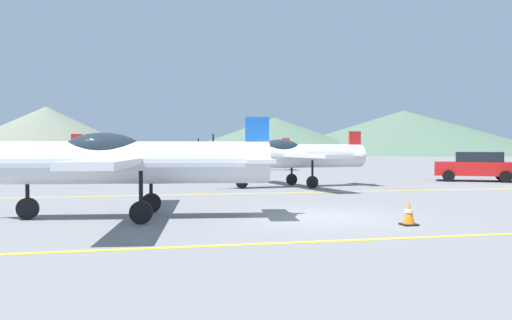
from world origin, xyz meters
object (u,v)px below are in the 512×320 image
(airplane_far, at_px, (136,154))
(airplane_near, at_px, (127,161))
(airplane_back, at_px, (245,152))
(car_sedan, at_px, (476,166))
(traffic_cone_side, at_px, (409,213))
(airplane_mid, at_px, (292,155))

(airplane_far, bearing_deg, airplane_near, -90.48)
(airplane_near, xyz_separation_m, airplane_back, (8.87, 28.64, 0.00))
(airplane_near, bearing_deg, airplane_far, 89.52)
(car_sedan, distance_m, traffic_cone_side, 18.72)
(car_sedan, bearing_deg, airplane_mid, -170.16)
(airplane_back, bearing_deg, car_sedan, -60.38)
(car_sedan, height_order, traffic_cone_side, car_sedan)
(airplane_back, bearing_deg, airplane_far, -130.98)
(airplane_mid, relative_size, airplane_far, 1.00)
(airplane_far, distance_m, traffic_cone_side, 22.31)
(airplane_far, height_order, traffic_cone_side, airplane_far)
(airplane_mid, distance_m, traffic_cone_side, 12.55)
(airplane_far, bearing_deg, airplane_back, 49.02)
(airplane_mid, height_order, car_sedan, airplane_mid)
(airplane_near, relative_size, traffic_cone_side, 15.09)
(airplane_mid, distance_m, airplane_back, 18.96)
(airplane_near, bearing_deg, airplane_back, 72.79)
(airplane_mid, relative_size, traffic_cone_side, 15.08)
(airplane_near, distance_m, airplane_back, 29.98)
(airplane_far, distance_m, airplane_back, 13.29)
(airplane_back, relative_size, traffic_cone_side, 15.09)
(airplane_near, distance_m, airplane_mid, 12.20)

